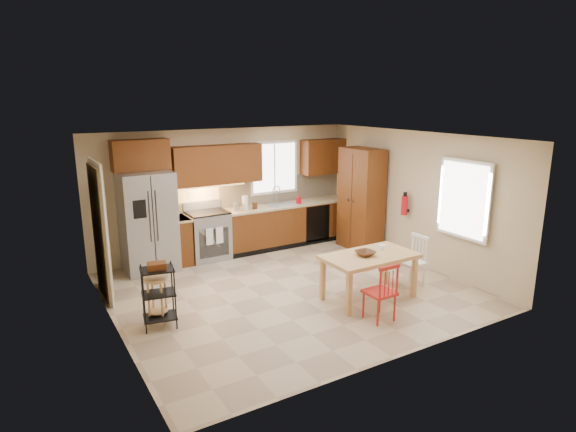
# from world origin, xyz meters

# --- Properties ---
(floor) EXTENTS (5.50, 5.50, 0.00)m
(floor) POSITION_xyz_m (0.00, 0.00, 0.00)
(floor) COLOR tan
(floor) RESTS_ON ground
(ceiling) EXTENTS (5.50, 5.00, 0.02)m
(ceiling) POSITION_xyz_m (0.00, 0.00, 2.50)
(ceiling) COLOR silver
(ceiling) RESTS_ON ground
(wall_back) EXTENTS (5.50, 0.02, 2.50)m
(wall_back) POSITION_xyz_m (0.00, 2.50, 1.25)
(wall_back) COLOR #CCB793
(wall_back) RESTS_ON ground
(wall_front) EXTENTS (5.50, 0.02, 2.50)m
(wall_front) POSITION_xyz_m (0.00, -2.50, 1.25)
(wall_front) COLOR #CCB793
(wall_front) RESTS_ON ground
(wall_left) EXTENTS (0.02, 5.00, 2.50)m
(wall_left) POSITION_xyz_m (-2.75, 0.00, 1.25)
(wall_left) COLOR #CCB793
(wall_left) RESTS_ON ground
(wall_right) EXTENTS (0.02, 5.00, 2.50)m
(wall_right) POSITION_xyz_m (2.75, 0.00, 1.25)
(wall_right) COLOR #CCB793
(wall_right) RESTS_ON ground
(refrigerator) EXTENTS (0.92, 0.75, 1.82)m
(refrigerator) POSITION_xyz_m (-1.70, 2.12, 0.91)
(refrigerator) COLOR gray
(refrigerator) RESTS_ON floor
(range_stove) EXTENTS (0.76, 0.63, 0.92)m
(range_stove) POSITION_xyz_m (-0.55, 2.19, 0.46)
(range_stove) COLOR gray
(range_stove) RESTS_ON floor
(base_cabinet_narrow) EXTENTS (0.30, 0.60, 0.90)m
(base_cabinet_narrow) POSITION_xyz_m (-1.10, 2.20, 0.45)
(base_cabinet_narrow) COLOR #5F3311
(base_cabinet_narrow) RESTS_ON floor
(base_cabinet_run) EXTENTS (2.92, 0.60, 0.90)m
(base_cabinet_run) POSITION_xyz_m (1.29, 2.20, 0.45)
(base_cabinet_run) COLOR #5F3311
(base_cabinet_run) RESTS_ON floor
(dishwasher) EXTENTS (0.60, 0.02, 0.78)m
(dishwasher) POSITION_xyz_m (1.85, 1.91, 0.45)
(dishwasher) COLOR black
(dishwasher) RESTS_ON floor
(backsplash) EXTENTS (2.92, 0.03, 0.55)m
(backsplash) POSITION_xyz_m (1.29, 2.48, 1.18)
(backsplash) COLOR beige
(backsplash) RESTS_ON wall_back
(upper_over_fridge) EXTENTS (1.00, 0.35, 0.55)m
(upper_over_fridge) POSITION_xyz_m (-1.70, 2.33, 2.10)
(upper_over_fridge) COLOR #613110
(upper_over_fridge) RESTS_ON wall_back
(upper_left_block) EXTENTS (1.80, 0.35, 0.75)m
(upper_left_block) POSITION_xyz_m (-0.25, 2.33, 1.83)
(upper_left_block) COLOR #613110
(upper_left_block) RESTS_ON wall_back
(upper_right_block) EXTENTS (1.00, 0.35, 0.75)m
(upper_right_block) POSITION_xyz_m (2.25, 2.33, 1.83)
(upper_right_block) COLOR #613110
(upper_right_block) RESTS_ON wall_back
(window_back) EXTENTS (1.12, 0.04, 1.12)m
(window_back) POSITION_xyz_m (1.10, 2.48, 1.65)
(window_back) COLOR white
(window_back) RESTS_ON wall_back
(sink) EXTENTS (0.62, 0.46, 0.16)m
(sink) POSITION_xyz_m (1.10, 2.20, 0.86)
(sink) COLOR gray
(sink) RESTS_ON base_cabinet_run
(undercab_glow) EXTENTS (1.60, 0.30, 0.01)m
(undercab_glow) POSITION_xyz_m (-0.55, 2.30, 1.43)
(undercab_glow) COLOR #FFBF66
(undercab_glow) RESTS_ON wall_back
(soap_bottle) EXTENTS (0.09, 0.09, 0.19)m
(soap_bottle) POSITION_xyz_m (1.48, 2.10, 1.00)
(soap_bottle) COLOR red
(soap_bottle) RESTS_ON base_cabinet_run
(paper_towel) EXTENTS (0.12, 0.12, 0.28)m
(paper_towel) POSITION_xyz_m (0.25, 2.15, 1.04)
(paper_towel) COLOR white
(paper_towel) RESTS_ON base_cabinet_run
(canister_steel) EXTENTS (0.11, 0.11, 0.18)m
(canister_steel) POSITION_xyz_m (0.05, 2.15, 0.99)
(canister_steel) COLOR gray
(canister_steel) RESTS_ON base_cabinet_run
(canister_wood) EXTENTS (0.10, 0.10, 0.14)m
(canister_wood) POSITION_xyz_m (0.45, 2.12, 0.97)
(canister_wood) COLOR #4D2814
(canister_wood) RESTS_ON base_cabinet_run
(pantry) EXTENTS (0.50, 0.95, 2.10)m
(pantry) POSITION_xyz_m (2.43, 1.20, 1.05)
(pantry) COLOR #5F3311
(pantry) RESTS_ON floor
(fire_extinguisher) EXTENTS (0.12, 0.12, 0.36)m
(fire_extinguisher) POSITION_xyz_m (2.63, 0.15, 1.10)
(fire_extinguisher) COLOR red
(fire_extinguisher) RESTS_ON wall_right
(window_right) EXTENTS (0.04, 1.02, 1.32)m
(window_right) POSITION_xyz_m (2.68, -1.15, 1.45)
(window_right) COLOR white
(window_right) RESTS_ON wall_right
(doorway) EXTENTS (0.04, 0.95, 2.10)m
(doorway) POSITION_xyz_m (-2.67, 1.30, 1.05)
(doorway) COLOR #8C7A59
(doorway) RESTS_ON wall_left
(dining_table) EXTENTS (1.47, 0.84, 0.71)m
(dining_table) POSITION_xyz_m (0.90, -0.92, 0.36)
(dining_table) COLOR tan
(dining_table) RESTS_ON floor
(chair_red) EXTENTS (0.41, 0.41, 0.86)m
(chair_red) POSITION_xyz_m (0.55, -1.57, 0.43)
(chair_red) COLOR #B11F1B
(chair_red) RESTS_ON floor
(chair_white) EXTENTS (0.41, 0.41, 0.86)m
(chair_white) POSITION_xyz_m (1.85, -0.87, 0.43)
(chair_white) COLOR white
(chair_white) RESTS_ON floor
(table_bowl) EXTENTS (0.30, 0.30, 0.07)m
(table_bowl) POSITION_xyz_m (0.81, -0.92, 0.72)
(table_bowl) COLOR #4D2814
(table_bowl) RESTS_ON dining_table
(table_jar) EXTENTS (0.10, 0.10, 0.12)m
(table_jar) POSITION_xyz_m (1.22, -0.83, 0.75)
(table_jar) COLOR white
(table_jar) RESTS_ON dining_table
(bar_stool) EXTENTS (0.42, 0.42, 0.69)m
(bar_stool) POSITION_xyz_m (-2.20, -0.10, 0.35)
(bar_stool) COLOR tan
(bar_stool) RESTS_ON floor
(utility_cart) EXTENTS (0.50, 0.42, 0.89)m
(utility_cart) POSITION_xyz_m (-2.21, -0.20, 0.44)
(utility_cart) COLOR black
(utility_cart) RESTS_ON floor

